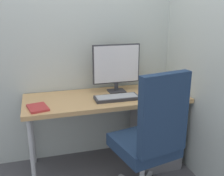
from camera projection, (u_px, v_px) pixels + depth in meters
ground_plane at (106, 164)px, 2.80m from camera, size 8.00×8.00×0.00m
wall_back at (97, 26)px, 2.70m from camera, size 2.79×0.04×2.80m
wall_side_right at (196, 28)px, 2.44m from camera, size 0.04×1.84×2.80m
desk at (106, 102)px, 2.60m from camera, size 1.56×0.61×0.75m
office_chair at (151, 137)px, 2.09m from camera, size 0.55×0.59×1.15m
filing_cabinet at (155, 134)px, 2.82m from camera, size 0.37×0.54×0.59m
monitor at (116, 66)px, 2.66m from camera, size 0.48×0.14×0.48m
keyboard at (117, 98)px, 2.50m from camera, size 0.42×0.17×0.03m
mouse at (153, 93)px, 2.63m from camera, size 0.06×0.09×0.04m
pen_holder at (158, 84)px, 2.83m from camera, size 0.08×0.08×0.17m
notebook at (38, 108)px, 2.27m from camera, size 0.19×0.24×0.02m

